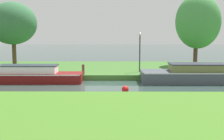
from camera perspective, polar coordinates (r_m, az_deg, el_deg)
ground_plane at (r=20.50m, az=-3.46°, el=-2.93°), size 120.00×120.00×0.00m
riverbank_far at (r=27.38m, az=-2.50°, el=0.15°), size 72.00×10.00×0.40m
riverbank_near at (r=11.74m, az=-6.41°, el=-9.98°), size 72.00×10.00×0.40m
maroon_barge at (r=22.33m, az=-14.81°, el=-0.94°), size 6.92×1.83×1.27m
slate_narrowboat at (r=22.28m, az=15.09°, el=-0.78°), size 6.99×2.30×1.39m
willow_tree_left at (r=30.07m, az=-18.35°, el=8.38°), size 4.58×4.04×5.97m
willow_tree_centre at (r=30.13m, az=16.00°, el=8.80°), size 4.30×3.62×6.73m
lamp_post at (r=24.20m, az=5.29°, el=4.28°), size 0.24×0.24×3.14m
mooring_post_near at (r=22.88m, az=-5.48°, el=0.12°), size 0.20×0.20×0.76m
mooring_post_far at (r=24.25m, az=-19.75°, el=-0.03°), size 0.17×0.17×0.63m
channel_buoy at (r=18.11m, az=2.52°, el=-3.65°), size 0.42×0.42×0.42m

